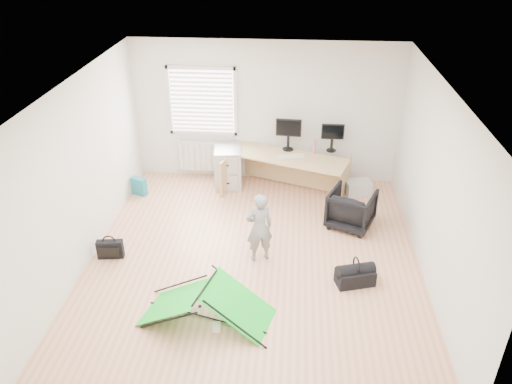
# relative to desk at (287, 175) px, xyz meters

# --- Properties ---
(ground) EXTENTS (5.50, 5.50, 0.00)m
(ground) POSITION_rel_desk_xyz_m (-0.43, -2.14, -0.37)
(ground) COLOR tan
(ground) RESTS_ON ground
(back_wall) EXTENTS (5.00, 0.02, 2.70)m
(back_wall) POSITION_rel_desk_xyz_m (-0.43, 0.61, 0.98)
(back_wall) COLOR silver
(back_wall) RESTS_ON ground
(window) EXTENTS (1.20, 0.06, 1.20)m
(window) POSITION_rel_desk_xyz_m (-1.63, 0.57, 1.18)
(window) COLOR silver
(window) RESTS_ON back_wall
(radiator) EXTENTS (1.00, 0.12, 0.60)m
(radiator) POSITION_rel_desk_xyz_m (-1.63, 0.53, 0.08)
(radiator) COLOR silver
(radiator) RESTS_ON back_wall
(desk) EXTENTS (2.30, 1.39, 0.75)m
(desk) POSITION_rel_desk_xyz_m (0.00, 0.00, 0.00)
(desk) COLOR tan
(desk) RESTS_ON ground
(filing_cabinet) EXTENTS (0.57, 0.71, 0.77)m
(filing_cabinet) POSITION_rel_desk_xyz_m (-1.13, 0.24, 0.01)
(filing_cabinet) COLOR #ABAEB0
(filing_cabinet) RESTS_ON ground
(monitor_left) EXTENTS (0.47, 0.13, 0.45)m
(monitor_left) POSITION_rel_desk_xyz_m (0.00, 0.30, 0.60)
(monitor_left) COLOR black
(monitor_left) RESTS_ON desk
(monitor_right) EXTENTS (0.41, 0.09, 0.39)m
(monitor_right) POSITION_rel_desk_xyz_m (0.81, 0.30, 0.57)
(monitor_right) COLOR black
(monitor_right) RESTS_ON desk
(keyboard) EXTENTS (0.50, 0.27, 0.02)m
(keyboard) POSITION_rel_desk_xyz_m (0.07, -0.02, 0.38)
(keyboard) COLOR beige
(keyboard) RESTS_ON desk
(thermos) EXTENTS (0.09, 0.09, 0.26)m
(thermos) POSITION_rel_desk_xyz_m (0.49, 0.18, 0.50)
(thermos) COLOR #B66674
(thermos) RESTS_ON desk
(office_chair) EXTENTS (0.92, 0.93, 0.65)m
(office_chair) POSITION_rel_desk_xyz_m (1.11, -1.06, -0.05)
(office_chair) COLOR black
(office_chair) RESTS_ON ground
(person) EXTENTS (0.48, 0.40, 1.13)m
(person) POSITION_rel_desk_xyz_m (-0.35, -2.11, 0.19)
(person) COLOR gray
(person) RESTS_ON ground
(kite) EXTENTS (1.79, 1.14, 0.51)m
(kite) POSITION_rel_desk_xyz_m (-0.94, -3.46, -0.12)
(kite) COLOR #14D929
(kite) RESTS_ON ground
(storage_crate) EXTENTS (0.52, 0.42, 0.26)m
(storage_crate) POSITION_rel_desk_xyz_m (1.35, 0.05, -0.25)
(storage_crate) COLOR silver
(storage_crate) RESTS_ON ground
(tote_bag) EXTENTS (0.31, 0.22, 0.34)m
(tote_bag) POSITION_rel_desk_xyz_m (-2.74, -0.30, -0.21)
(tote_bag) COLOR #1D7283
(tote_bag) RESTS_ON ground
(laptop_bag) EXTENTS (0.41, 0.17, 0.30)m
(laptop_bag) POSITION_rel_desk_xyz_m (-2.62, -2.27, -0.23)
(laptop_bag) COLOR black
(laptop_bag) RESTS_ON ground
(white_box) EXTENTS (0.12, 0.12, 0.10)m
(white_box) POSITION_rel_desk_xyz_m (-0.78, -3.67, -0.32)
(white_box) COLOR silver
(white_box) RESTS_ON ground
(duffel_bag) EXTENTS (0.59, 0.41, 0.23)m
(duffel_bag) POSITION_rel_desk_xyz_m (1.05, -2.60, -0.26)
(duffel_bag) COLOR black
(duffel_bag) RESTS_ON ground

